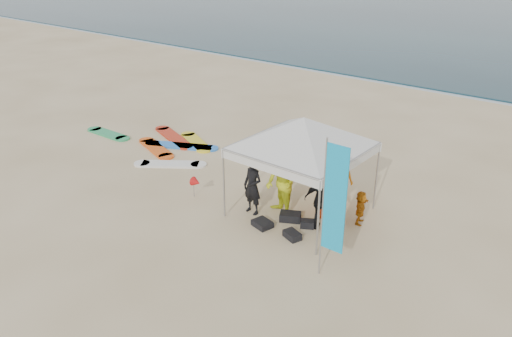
{
  "coord_description": "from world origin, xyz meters",
  "views": [
    {
      "loc": [
        8.26,
        -7.09,
        6.8
      ],
      "look_at": [
        0.41,
        2.6,
        1.2
      ],
      "focal_mm": 35.0,
      "sensor_mm": 36.0,
      "label": 1
    }
  ],
  "objects": [
    {
      "name": "person_orange_a",
      "position": [
        2.17,
        3.38,
        0.94
      ],
      "size": [
        1.39,
        1.3,
        1.88
      ],
      "primitive_type": "imported",
      "rotation": [
        0.0,
        0.0,
        2.48
      ],
      "color": "red",
      "rests_on": "ground"
    },
    {
      "name": "person_yellow",
      "position": [
        1.21,
        2.67,
        0.96
      ],
      "size": [
        1.16,
        1.07,
        1.91
      ],
      "primitive_type": "imported",
      "rotation": [
        0.0,
        0.0,
        -0.47
      ],
      "color": "yellow",
      "rests_on": "ground"
    },
    {
      "name": "ground",
      "position": [
        0.0,
        0.0,
        0.0
      ],
      "size": [
        120.0,
        120.0,
        0.0
      ],
      "primitive_type": "plane",
      "color": "beige",
      "rests_on": "ground"
    },
    {
      "name": "shoreline_foam",
      "position": [
        0.0,
        18.2,
        0.0
      ],
      "size": [
        160.0,
        1.2,
        0.01
      ],
      "primitive_type": "cube",
      "color": "silver",
      "rests_on": "ground"
    },
    {
      "name": "surfboard_spread",
      "position": [
        -5.21,
        4.16,
        0.04
      ],
      "size": [
        5.94,
        3.44,
        0.07
      ],
      "color": "red",
      "rests_on": "ground"
    },
    {
      "name": "marker_pennant",
      "position": [
        -1.31,
        1.96,
        0.49
      ],
      "size": [
        0.28,
        0.28,
        0.64
      ],
      "color": "#A5A5A8",
      "rests_on": "ground"
    },
    {
      "name": "person_black_b",
      "position": [
        2.49,
        2.74,
        0.83
      ],
      "size": [
        1.05,
        0.66,
        1.66
      ],
      "primitive_type": "imported",
      "rotation": [
        0.0,
        0.0,
        3.43
      ],
      "color": "black",
      "rests_on": "ground"
    },
    {
      "name": "feather_flag",
      "position": [
        3.73,
        1.06,
        1.93
      ],
      "size": [
        0.56,
        0.04,
        3.29
      ],
      "color": "#A5A5A8",
      "rests_on": "ground"
    },
    {
      "name": "gear_pile",
      "position": [
        1.7,
        2.26,
        0.1
      ],
      "size": [
        1.5,
        1.27,
        0.22
      ],
      "color": "black",
      "rests_on": "ground"
    },
    {
      "name": "person_orange_b",
      "position": [
        1.97,
        4.29,
        0.96
      ],
      "size": [
        1.0,
        0.71,
        1.92
      ],
      "primitive_type": "imported",
      "rotation": [
        0.0,
        0.0,
        3.25
      ],
      "color": "orange",
      "rests_on": "ground"
    },
    {
      "name": "person_black_a",
      "position": [
        0.53,
        2.3,
        0.81
      ],
      "size": [
        0.61,
        0.42,
        1.61
      ],
      "primitive_type": "imported",
      "rotation": [
        0.0,
        0.0,
        -0.06
      ],
      "color": "black",
      "rests_on": "ground"
    },
    {
      "name": "canopy_tent",
      "position": [
        1.54,
        3.15,
        2.76
      ],
      "size": [
        4.2,
        4.2,
        3.17
      ],
      "color": "#A5A5A8",
      "rests_on": "ground"
    },
    {
      "name": "person_seated",
      "position": [
        3.11,
        3.65,
        0.47
      ],
      "size": [
        0.52,
        0.91,
        0.94
      ],
      "primitive_type": "imported",
      "rotation": [
        0.0,
        0.0,
        1.87
      ],
      "color": "#C66C11",
      "rests_on": "ground"
    }
  ]
}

